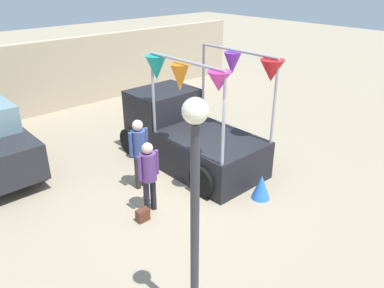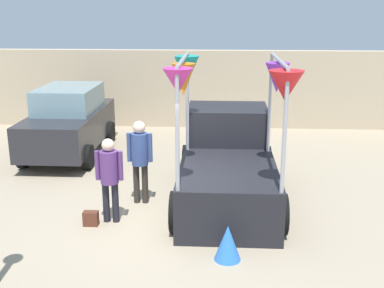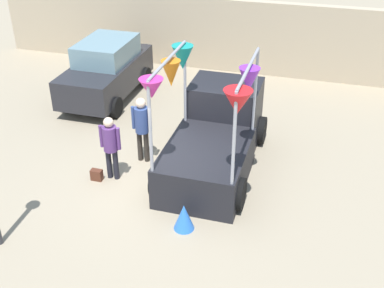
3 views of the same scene
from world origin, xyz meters
TOP-DOWN VIEW (x-y plane):
  - ground_plane at (0.00, 0.00)m, footprint 60.00×60.00m
  - vendor_truck at (1.03, 1.13)m, footprint 2.48×4.16m
  - person_customer at (-1.20, -0.26)m, footprint 0.53×0.34m
  - person_vendor at (-0.78, 0.70)m, footprint 0.53×0.34m
  - handbag at (-1.55, -0.46)m, footprint 0.28×0.16m
  - street_lamp at (-2.45, -3.08)m, footprint 0.32×0.32m
  - brick_boundary_wall at (0.00, 7.51)m, footprint 18.00×0.36m
  - folded_kite_bundle_azure at (1.01, -1.59)m, footprint 0.58×0.58m

SIDE VIEW (x-z plane):
  - ground_plane at x=0.00m, z-range 0.00..0.00m
  - handbag at x=-1.55m, z-range 0.00..0.28m
  - folded_kite_bundle_azure at x=1.01m, z-range 0.00..0.60m
  - vendor_truck at x=1.03m, z-range -0.67..2.43m
  - person_customer at x=-1.20m, z-range 0.17..1.83m
  - person_vendor at x=-0.78m, z-range 0.19..1.96m
  - brick_boundary_wall at x=0.00m, z-range 0.00..2.60m
  - street_lamp at x=-2.45m, z-range 0.58..4.16m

